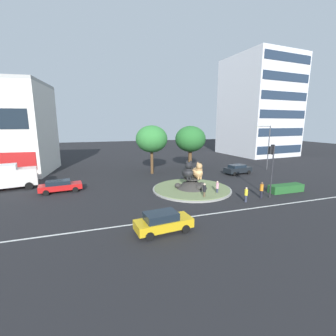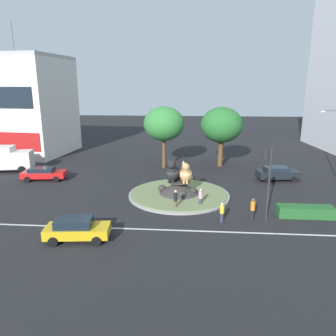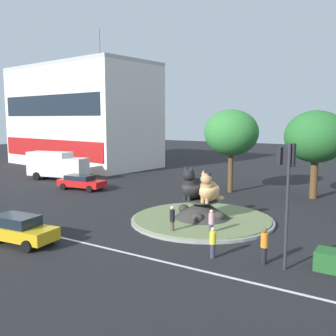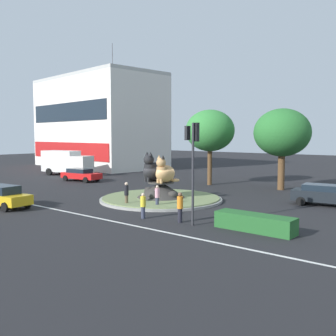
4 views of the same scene
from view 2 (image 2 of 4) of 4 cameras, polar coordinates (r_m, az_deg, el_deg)
name	(u,v)px [view 2 (image 2 of 4)]	position (r m, az deg, el deg)	size (l,w,h in m)	color
ground_plane	(179,195)	(30.43, 1.99, -4.95)	(160.00, 160.00, 0.00)	black
lane_centreline	(174,230)	(23.50, 1.16, -11.11)	(112.00, 0.20, 0.01)	silver
roundabout_island	(179,191)	(30.27, 1.99, -4.14)	(9.58, 9.58, 1.48)	gray
cat_statue_black	(172,172)	(29.57, 0.80, -0.78)	(1.74, 2.36, 2.35)	black
cat_statue_calico	(186,174)	(29.44, 3.21, -1.03)	(1.31, 2.09, 2.12)	tan
traffic_light_mast	(269,168)	(24.80, 17.68, -0.05)	(0.78, 0.47, 5.80)	#2D2D33
clipped_hedge_strip	(305,212)	(27.78, 23.42, -7.19)	(4.34, 1.20, 0.90)	#235B28
broadleaf_tree_behind_island	(222,125)	(40.78, 9.61, 7.58)	(5.23, 5.23, 7.58)	brown
second_tree_near_tower	(164,124)	(39.54, -0.75, 7.92)	(4.99, 4.99, 7.71)	brown
pedestrian_pink_shirt	(201,197)	(27.60, 5.86, -5.24)	(0.33, 0.33, 1.62)	#33384C
pedestrian_orange_shirt	(253,209)	(25.65, 14.96, -7.05)	(0.35, 0.35, 1.78)	black
pedestrian_black_shirt	(176,199)	(26.70, 1.36, -5.64)	(0.31, 0.31, 1.76)	brown
pedestrian_yellow_shirt	(222,212)	(24.81, 9.66, -7.78)	(0.33, 0.33, 1.58)	#33384C
sedan_on_far_lane	(77,229)	(22.70, -16.10, -10.43)	(4.44, 2.32, 1.57)	gold
hatchback_near_shophouse	(277,173)	(36.96, 19.05, -0.88)	(4.64, 2.54, 1.53)	black
parked_car_right	(44,173)	(37.73, -21.45, -0.89)	(4.86, 2.45, 1.40)	red
delivery_box_truck	(0,158)	(43.16, -27.91, 1.55)	(7.28, 3.49, 3.13)	silver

